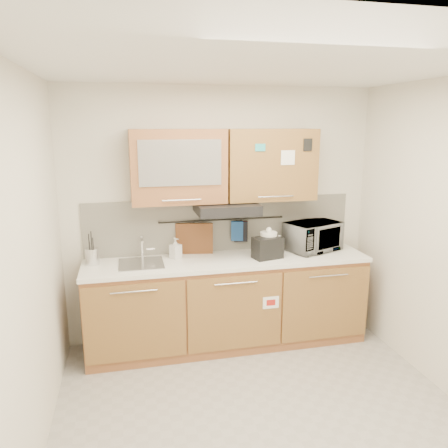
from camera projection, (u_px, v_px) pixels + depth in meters
name	position (u px, v px, depth m)	size (l,w,h in m)	color
floor	(263.00, 416.00, 3.41)	(3.20, 3.20, 0.00)	#9E9993
ceiling	(271.00, 65.00, 2.83)	(3.20, 3.20, 0.00)	white
wall_back	(221.00, 215.00, 4.55)	(3.20, 3.20, 0.00)	silver
wall_left	(27.00, 273.00, 2.77)	(3.00, 3.00, 0.00)	silver
base_cabinet	(228.00, 307.00, 4.45)	(2.80, 0.64, 0.88)	#AD693D
countertop	(228.00, 261.00, 4.34)	(2.82, 0.62, 0.04)	white
backsplash	(221.00, 225.00, 4.56)	(2.80, 0.02, 0.56)	silver
upper_cabinets	(225.00, 166.00, 4.26)	(1.82, 0.37, 0.70)	#AD693D
range_hood	(227.00, 208.00, 4.28)	(0.60, 0.46, 0.10)	black
sink	(141.00, 264.00, 4.17)	(0.42, 0.40, 0.26)	silver
utensil_rail	(222.00, 220.00, 4.51)	(0.02, 0.02, 1.30)	black
utensil_crock	(92.00, 256.00, 4.14)	(0.16, 0.16, 0.32)	silver
kettle	(269.00, 245.00, 4.40)	(0.23, 0.22, 0.30)	white
toaster	(268.00, 247.00, 4.33)	(0.31, 0.23, 0.21)	black
microwave	(313.00, 236.00, 4.60)	(0.55, 0.37, 0.30)	#999999
soap_bottle	(176.00, 248.00, 4.33)	(0.09, 0.10, 0.21)	#999999
cutting_board	(194.00, 246.00, 4.49)	(0.38, 0.03, 0.47)	brown
oven_mitt	(237.00, 231.00, 4.55)	(0.12, 0.03, 0.21)	navy
dark_pouch	(241.00, 231.00, 4.56)	(0.14, 0.04, 0.22)	black
pot_holder	(242.00, 228.00, 4.56)	(0.13, 0.02, 0.15)	red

